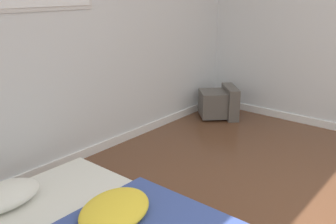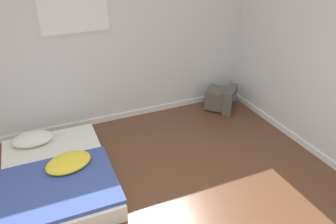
% 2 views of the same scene
% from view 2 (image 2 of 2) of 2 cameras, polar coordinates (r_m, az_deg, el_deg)
% --- Properties ---
extents(wall_back, '(7.50, 0.08, 2.60)m').
position_cam_2_polar(wall_back, '(4.80, -14.35, 11.63)').
color(wall_back, silver).
rests_on(wall_back, ground_plane).
extents(mattress_bed, '(1.22, 1.80, 0.35)m').
position_cam_2_polar(mattress_bed, '(4.14, -18.78, -10.31)').
color(mattress_bed, silver).
rests_on(mattress_bed, ground_plane).
extents(crt_tv, '(0.62, 0.62, 0.40)m').
position_cam_2_polar(crt_tv, '(5.57, 9.41, 2.32)').
color(crt_tv, '#56514C').
rests_on(crt_tv, ground_plane).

